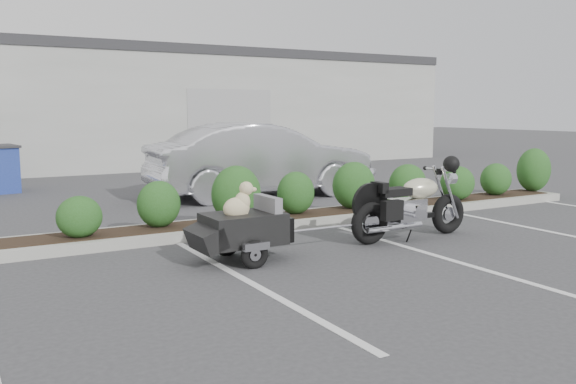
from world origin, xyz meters
TOP-DOWN VIEW (x-y plane):
  - ground at (0.00, 0.00)m, footprint 90.00×90.00m
  - planter_kerb at (1.00, 2.20)m, footprint 12.00×1.00m
  - building at (0.00, 17.00)m, footprint 26.00×10.00m
  - motorcycle at (1.64, 0.30)m, footprint 2.18×0.73m
  - pet_trailer at (-1.15, 0.32)m, footprint 1.73×0.96m
  - sedan at (1.76, 5.44)m, footprint 5.06×2.02m

SIDE VIEW (x-z plane):
  - ground at x=0.00m, z-range 0.00..0.00m
  - planter_kerb at x=1.00m, z-range 0.00..0.15m
  - pet_trailer at x=-1.15m, z-range -0.08..0.96m
  - motorcycle at x=1.64m, z-range -0.13..1.13m
  - sedan at x=1.76m, z-range 0.00..1.64m
  - building at x=0.00m, z-range 0.00..4.00m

